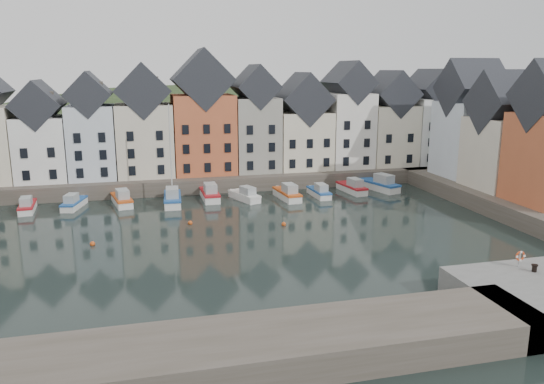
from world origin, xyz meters
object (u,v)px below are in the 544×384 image
object	(u,v)px
life_ring_post	(520,256)
mooring_bollard	(535,268)
boat_d	(173,198)
boat_a	(27,206)

from	to	relation	value
life_ring_post	mooring_bollard	bearing A→B (deg)	-67.67
boat_d	boat_a	bearing A→B (deg)	-179.55
boat_a	life_ring_post	size ratio (longest dim) A/B	4.27
life_ring_post	boat_a	bearing A→B (deg)	140.04
boat_d	mooring_bollard	size ratio (longest dim) A/B	23.00
boat_a	boat_d	distance (m)	17.37
boat_d	mooring_bollard	xyz separation A→B (m)	(24.68, -35.05, 1.47)
life_ring_post	boat_d	bearing A→B (deg)	125.52
boat_a	mooring_bollard	distance (m)	55.32
boat_a	life_ring_post	bearing A→B (deg)	-43.98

